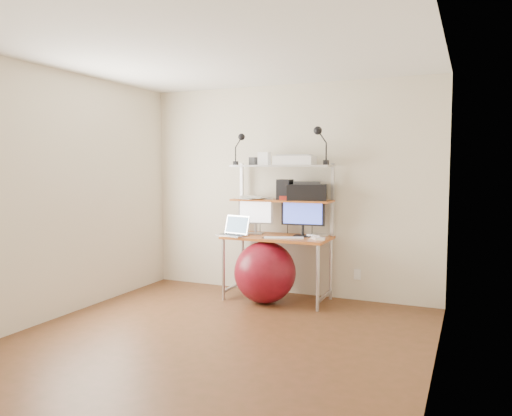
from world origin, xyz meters
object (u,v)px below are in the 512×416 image
at_px(monitor_black, 303,214).
at_px(monitor_silver, 256,213).
at_px(printer, 307,191).
at_px(exercise_ball, 265,272).
at_px(laptop, 235,231).

bearing_deg(monitor_black, monitor_silver, 176.49).
xyz_separation_m(monitor_silver, printer, (0.61, 0.06, 0.27)).
relative_size(monitor_silver, exercise_ball, 0.65).
bearing_deg(monitor_silver, monitor_black, -12.30).
bearing_deg(exercise_ball, printer, 39.27).
distance_m(monitor_silver, printer, 0.67).
height_order(laptop, printer, printer).
bearing_deg(printer, laptop, -174.67).
xyz_separation_m(laptop, exercise_ball, (0.39, -0.03, -0.44)).
bearing_deg(exercise_ball, laptop, 175.86).
bearing_deg(monitor_black, laptop, -166.92).
bearing_deg(exercise_ball, monitor_black, 37.33).
bearing_deg(printer, exercise_ball, -155.76).
relative_size(printer, exercise_ball, 0.72).
distance_m(monitor_black, laptop, 0.81).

